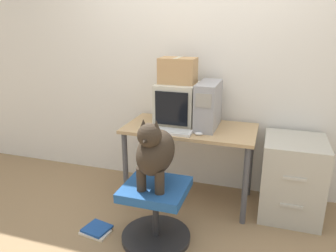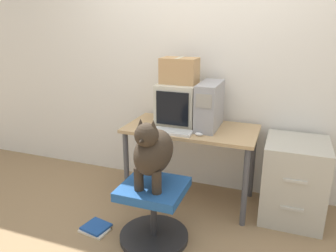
# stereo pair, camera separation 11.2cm
# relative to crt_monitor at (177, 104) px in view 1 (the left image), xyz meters

# --- Properties ---
(ground_plane) EXTENTS (12.00, 12.00, 0.00)m
(ground_plane) POSITION_rel_crt_monitor_xyz_m (0.15, -0.39, -0.94)
(ground_plane) COLOR #937551
(wall_back) EXTENTS (8.00, 0.05, 2.60)m
(wall_back) POSITION_rel_crt_monitor_xyz_m (0.15, 0.30, 0.36)
(wall_back) COLOR silver
(wall_back) RESTS_ON ground_plane
(desk) EXTENTS (1.21, 0.62, 0.75)m
(desk) POSITION_rel_crt_monitor_xyz_m (0.15, -0.08, -0.30)
(desk) COLOR tan
(desk) RESTS_ON ground_plane
(crt_monitor) EXTENTS (0.37, 0.39, 0.39)m
(crt_monitor) POSITION_rel_crt_monitor_xyz_m (0.00, 0.00, 0.00)
(crt_monitor) COLOR beige
(crt_monitor) RESTS_ON desk
(pc_tower) EXTENTS (0.18, 0.45, 0.42)m
(pc_tower) POSITION_rel_crt_monitor_xyz_m (0.30, -0.03, 0.02)
(pc_tower) COLOR #99999E
(pc_tower) RESTS_ON desk
(keyboard) EXTENTS (0.46, 0.15, 0.03)m
(keyboard) POSITION_rel_crt_monitor_xyz_m (-0.02, -0.29, -0.18)
(keyboard) COLOR silver
(keyboard) RESTS_ON desk
(computer_mouse) EXTENTS (0.07, 0.04, 0.03)m
(computer_mouse) POSITION_rel_crt_monitor_xyz_m (0.27, -0.28, -0.18)
(computer_mouse) COLOR silver
(computer_mouse) RESTS_ON desk
(office_chair) EXTENTS (0.56, 0.56, 0.49)m
(office_chair) POSITION_rel_crt_monitor_xyz_m (0.06, -0.78, -0.68)
(office_chair) COLOR #262628
(office_chair) RESTS_ON ground_plane
(dog) EXTENTS (0.26, 0.49, 0.56)m
(dog) POSITION_rel_crt_monitor_xyz_m (0.06, -0.77, -0.17)
(dog) COLOR #33281E
(dog) RESTS_ON office_chair
(filing_cabinet) EXTENTS (0.52, 0.57, 0.71)m
(filing_cabinet) POSITION_rel_crt_monitor_xyz_m (1.08, -0.04, -0.59)
(filing_cabinet) COLOR #B7B2A3
(filing_cabinet) RESTS_ON ground_plane
(cardboard_box) EXTENTS (0.33, 0.22, 0.24)m
(cardboard_box) POSITION_rel_crt_monitor_xyz_m (0.00, 0.00, 0.31)
(cardboard_box) COLOR tan
(cardboard_box) RESTS_ON crt_monitor
(book_stack_floor) EXTENTS (0.25, 0.23, 0.04)m
(book_stack_floor) POSITION_rel_crt_monitor_xyz_m (-0.45, -0.85, -0.92)
(book_stack_floor) COLOR silver
(book_stack_floor) RESTS_ON ground_plane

